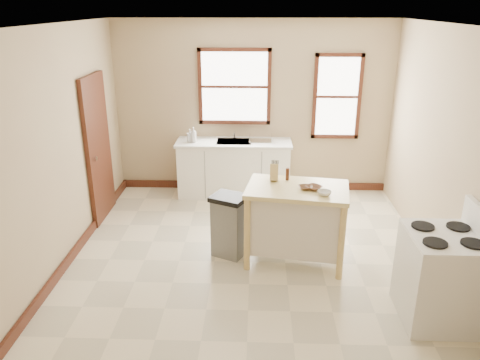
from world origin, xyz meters
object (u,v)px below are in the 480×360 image
Objects in this scene: dish_rack at (261,139)px; kitchen_island at (296,224)px; soap_bottle_b at (190,135)px; bowl_a at (305,187)px; trash_bin at (229,225)px; bowl_c at (324,193)px; bowl_b at (314,188)px; pepper_grinder at (287,174)px; gas_stove at (442,266)px; knife_block at (274,173)px; soap_bottle_a at (194,135)px.

dish_rack is 2.21m from kitchen_island.
dish_rack is at bearing -20.41° from soap_bottle_b.
bowl_a is 0.19× the size of trash_bin.
bowl_c is at bearing -52.74° from dish_rack.
dish_rack is (1.14, 0.04, -0.05)m from soap_bottle_b.
bowl_c is (0.28, -0.23, 0.51)m from kitchen_island.
bowl_a is at bearing 173.98° from bowl_b.
gas_stove is (1.45, -1.34, -0.45)m from pepper_grinder.
knife_block is 0.17m from pepper_grinder.
dish_rack is 2.47× the size of pepper_grinder.
bowl_b is 1.60m from gas_stove.
knife_block is 1.33× the size of pepper_grinder.
bowl_b is at bearing 15.78° from trash_bin.
knife_block is 0.45m from bowl_a.
soap_bottle_a is 2.15m from trash_bin.
kitchen_island is 0.83m from trash_bin.
bowl_a is (0.51, -2.17, 0.03)m from dish_rack.
bowl_a is at bearing -36.15° from knife_block.
gas_stove is (1.16, -1.03, -0.39)m from bowl_b.
knife_block reaches higher than soap_bottle_a.
bowl_b is (0.46, -0.28, -0.08)m from knife_block.
bowl_b is (0.61, -2.18, 0.03)m from dish_rack.
kitchen_island is 5.95× the size of knife_block.
kitchen_island is 0.52m from bowl_a.
dish_rack is 2.12m from trash_bin.
soap_bottle_b reaches higher than bowl_a.
bowl_a is (1.65, -2.13, -0.03)m from soap_bottle_b.
trash_bin is (-1.10, 0.34, -0.59)m from bowl_c.
bowl_c is at bearing -38.10° from knife_block.
gas_stove is at bearing -3.82° from trash_bin.
kitchen_island is at bearing -38.14° from knife_block.
knife_block is (-0.27, 0.22, 0.59)m from kitchen_island.
dish_rack is 2.39× the size of bowl_a.
soap_bottle_a is 2.27m from pepper_grinder.
knife_block is 1.12× the size of bowl_b.
bowl_a reaches higher than trash_bin.
pepper_grinder is (0.32, -1.88, 0.08)m from dish_rack.
bowl_b reaches higher than trash_bin.
bowl_a is (0.36, -0.27, -0.08)m from knife_block.
soap_bottle_a is 4.25m from gas_stove.
bowl_a is 1.09m from trash_bin.
bowl_b is at bearing -30.77° from knife_block.
dish_rack is at bearing 105.60° from bowl_b.
bowl_a is at bearing -56.52° from pepper_grinder.
trash_bin is (0.74, -1.97, -0.62)m from soap_bottle_b.
soap_bottle_a is 0.30× the size of trash_bin.
trash_bin is at bearing 163.06° from bowl_c.
gas_stove reaches higher than knife_block.
kitchen_island is 0.62m from pepper_grinder.
bowl_c is (0.10, -0.17, 0.00)m from bowl_b.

